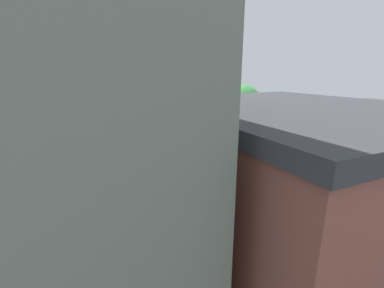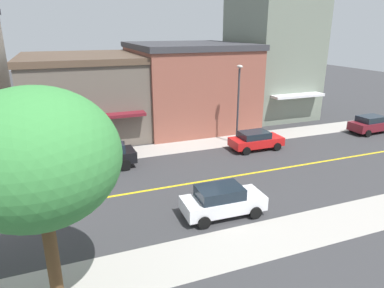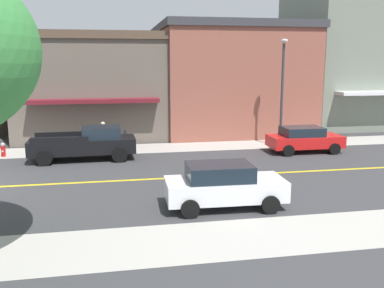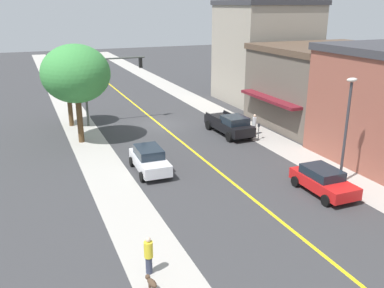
{
  "view_description": "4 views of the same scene",
  "coord_description": "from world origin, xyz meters",
  "px_view_note": "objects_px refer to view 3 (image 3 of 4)",
  "views": [
    {
      "loc": [
        -22.64,
        24.02,
        9.11
      ],
      "look_at": [
        0.36,
        13.2,
        2.11
      ],
      "focal_mm": 24.22,
      "sensor_mm": 36.0,
      "label": 1
    },
    {
      "loc": [
        18.22,
        3.14,
        9.16
      ],
      "look_at": [
        -1.04,
        10.59,
        2.2
      ],
      "focal_mm": 32.29,
      "sensor_mm": 36.0,
      "label": 2
    },
    {
      "loc": [
        18.1,
        6.51,
        5.14
      ],
      "look_at": [
        0.01,
        9.87,
        1.52
      ],
      "focal_mm": 39.54,
      "sensor_mm": 36.0,
      "label": 3
    },
    {
      "loc": [
        11.22,
        34.48,
        10.3
      ],
      "look_at": [
        1.33,
        10.66,
        1.65
      ],
      "focal_mm": 38.96,
      "sensor_mm": 36.0,
      "label": 4
    }
  ],
  "objects_px": {
    "white_sedan_right_curb": "(224,185)",
    "pedestrian_white_shirt": "(103,136)",
    "fire_hydrant": "(3,150)",
    "red_sedan_left_curb": "(304,139)",
    "parking_meter": "(125,137)",
    "black_pickup_truck": "(86,143)",
    "street_lamp": "(283,81)"
  },
  "relations": [
    {
      "from": "white_sedan_right_curb",
      "to": "pedestrian_white_shirt",
      "type": "distance_m",
      "value": 11.26
    },
    {
      "from": "red_sedan_left_curb",
      "to": "white_sedan_right_curb",
      "type": "relative_size",
      "value": 0.97
    },
    {
      "from": "parking_meter",
      "to": "pedestrian_white_shirt",
      "type": "distance_m",
      "value": 1.26
    },
    {
      "from": "black_pickup_truck",
      "to": "pedestrian_white_shirt",
      "type": "bearing_deg",
      "value": 63.41
    },
    {
      "from": "pedestrian_white_shirt",
      "to": "fire_hydrant",
      "type": "bearing_deg",
      "value": -140.71
    },
    {
      "from": "street_lamp",
      "to": "black_pickup_truck",
      "type": "relative_size",
      "value": 1.17
    },
    {
      "from": "parking_meter",
      "to": "red_sedan_left_curb",
      "type": "relative_size",
      "value": 0.32
    },
    {
      "from": "street_lamp",
      "to": "black_pickup_truck",
      "type": "bearing_deg",
      "value": -82.27
    },
    {
      "from": "black_pickup_truck",
      "to": "pedestrian_white_shirt",
      "type": "distance_m",
      "value": 2.03
    },
    {
      "from": "fire_hydrant",
      "to": "white_sedan_right_curb",
      "type": "relative_size",
      "value": 0.18
    },
    {
      "from": "fire_hydrant",
      "to": "white_sedan_right_curb",
      "type": "distance_m",
      "value": 14.08
    },
    {
      "from": "white_sedan_right_curb",
      "to": "pedestrian_white_shirt",
      "type": "xyz_separation_m",
      "value": [
        -10.37,
        -4.38,
        0.11
      ]
    },
    {
      "from": "fire_hydrant",
      "to": "pedestrian_white_shirt",
      "type": "bearing_deg",
      "value": 92.61
    },
    {
      "from": "white_sedan_right_curb",
      "to": "street_lamp",
      "type": "bearing_deg",
      "value": 59.9
    },
    {
      "from": "red_sedan_left_curb",
      "to": "pedestrian_white_shirt",
      "type": "relative_size",
      "value": 2.36
    },
    {
      "from": "parking_meter",
      "to": "white_sedan_right_curb",
      "type": "xyz_separation_m",
      "value": [
        10.06,
        3.16,
        -0.05
      ]
    },
    {
      "from": "white_sedan_right_curb",
      "to": "parking_meter",
      "type": "bearing_deg",
      "value": 109.08
    },
    {
      "from": "fire_hydrant",
      "to": "parking_meter",
      "type": "bearing_deg",
      "value": 89.4
    },
    {
      "from": "parking_meter",
      "to": "black_pickup_truck",
      "type": "xyz_separation_m",
      "value": [
        1.53,
        -2.08,
        0.01
      ]
    },
    {
      "from": "street_lamp",
      "to": "red_sedan_left_curb",
      "type": "distance_m",
      "value": 3.77
    },
    {
      "from": "parking_meter",
      "to": "black_pickup_truck",
      "type": "bearing_deg",
      "value": -53.71
    },
    {
      "from": "pedestrian_white_shirt",
      "to": "parking_meter",
      "type": "bearing_deg",
      "value": 22.22
    },
    {
      "from": "red_sedan_left_curb",
      "to": "pedestrian_white_shirt",
      "type": "bearing_deg",
      "value": 169.51
    },
    {
      "from": "black_pickup_truck",
      "to": "fire_hydrant",
      "type": "bearing_deg",
      "value": 159.0
    },
    {
      "from": "red_sedan_left_curb",
      "to": "street_lamp",
      "type": "bearing_deg",
      "value": 110.17
    },
    {
      "from": "street_lamp",
      "to": "parking_meter",
      "type": "bearing_deg",
      "value": -89.81
    },
    {
      "from": "red_sedan_left_curb",
      "to": "fire_hydrant",
      "type": "bearing_deg",
      "value": 173.79
    },
    {
      "from": "red_sedan_left_curb",
      "to": "pedestrian_white_shirt",
      "type": "xyz_separation_m",
      "value": [
        -2.16,
        -11.3,
        0.16
      ]
    },
    {
      "from": "parking_meter",
      "to": "white_sedan_right_curb",
      "type": "distance_m",
      "value": 10.55
    },
    {
      "from": "fire_hydrant",
      "to": "red_sedan_left_curb",
      "type": "distance_m",
      "value": 16.8
    },
    {
      "from": "parking_meter",
      "to": "white_sedan_right_curb",
      "type": "relative_size",
      "value": 0.31
    },
    {
      "from": "street_lamp",
      "to": "white_sedan_right_curb",
      "type": "xyz_separation_m",
      "value": [
        10.09,
        -6.24,
        -3.15
      ]
    }
  ]
}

